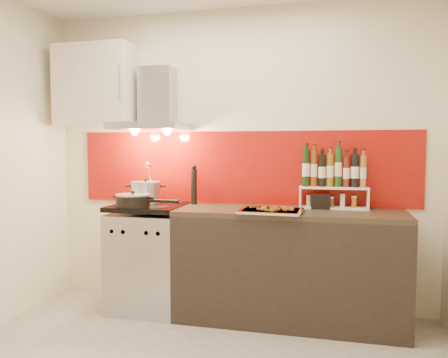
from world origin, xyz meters
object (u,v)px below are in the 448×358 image
(baking_tray, at_px, (271,210))
(saute_pan, at_px, (134,200))
(counter, at_px, (289,266))
(stock_pot, at_px, (146,192))
(pepper_mill, at_px, (194,185))
(range_stove, at_px, (150,258))

(baking_tray, bearing_deg, saute_pan, 178.79)
(counter, height_order, baking_tray, baking_tray)
(counter, xyz_separation_m, saute_pan, (-1.28, -0.14, 0.51))
(saute_pan, bearing_deg, stock_pot, 88.51)
(counter, xyz_separation_m, stock_pot, (-1.27, 0.08, 0.56))
(pepper_mill, bearing_deg, stock_pot, -168.25)
(pepper_mill, bearing_deg, saute_pan, -143.56)
(baking_tray, bearing_deg, range_stove, 171.41)
(range_stove, height_order, baking_tray, baking_tray)
(range_stove, relative_size, baking_tray, 1.84)
(range_stove, distance_m, pepper_mill, 0.74)
(baking_tray, bearing_deg, counter, 53.80)
(stock_pot, xyz_separation_m, baking_tray, (1.15, -0.25, -0.09))
(range_stove, bearing_deg, counter, 0.23)
(stock_pot, bearing_deg, counter, -3.77)
(saute_pan, height_order, baking_tray, saute_pan)
(range_stove, bearing_deg, pepper_mill, 26.66)
(stock_pot, relative_size, baking_tray, 0.53)
(stock_pot, bearing_deg, saute_pan, -91.49)
(range_stove, relative_size, saute_pan, 1.63)
(saute_pan, relative_size, pepper_mill, 1.59)
(stock_pot, height_order, pepper_mill, pepper_mill)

